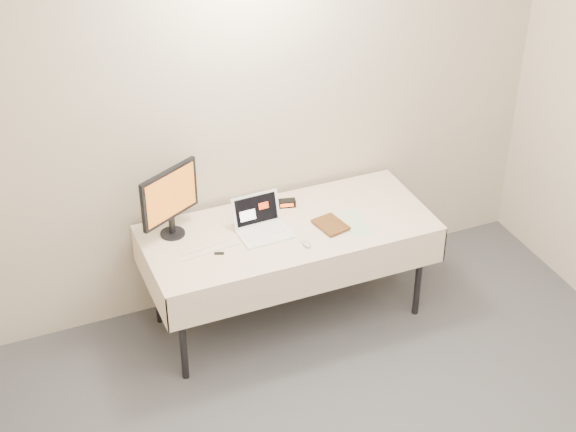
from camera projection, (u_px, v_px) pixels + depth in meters
name	position (u px, v px, depth m)	size (l,w,h in m)	color
back_wall	(261.00, 111.00, 5.64)	(4.00, 0.10, 2.70)	beige
table	(288.00, 235.00, 5.65)	(1.86, 0.81, 0.74)	black
laptop	(261.00, 224.00, 5.55)	(0.33, 0.30, 0.21)	white
monitor	(170.00, 198.00, 5.40)	(0.41, 0.24, 0.46)	black
book	(321.00, 216.00, 5.53)	(0.16, 0.02, 0.22)	#92521A
alarm_clock	(286.00, 203.00, 5.81)	(0.13, 0.08, 0.05)	black
clicker	(306.00, 244.00, 5.44)	(0.05, 0.09, 0.02)	#BABABC
paper_form	(355.00, 223.00, 5.66)	(0.13, 0.32, 0.00)	#B8DEB1
usb_dongle	(219.00, 253.00, 5.37)	(0.06, 0.02, 0.01)	black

